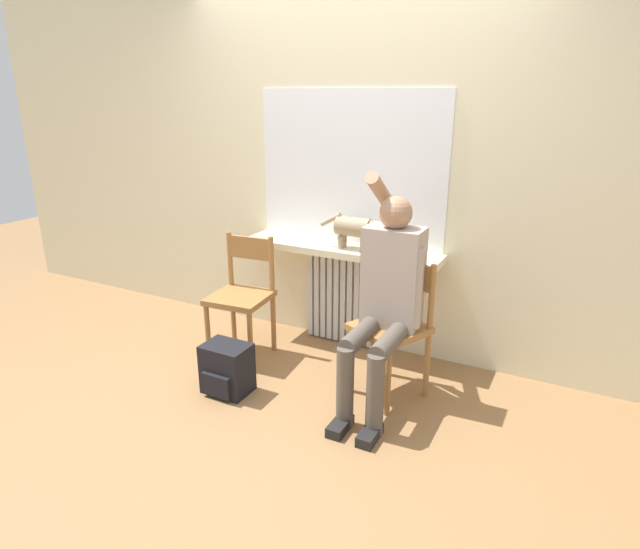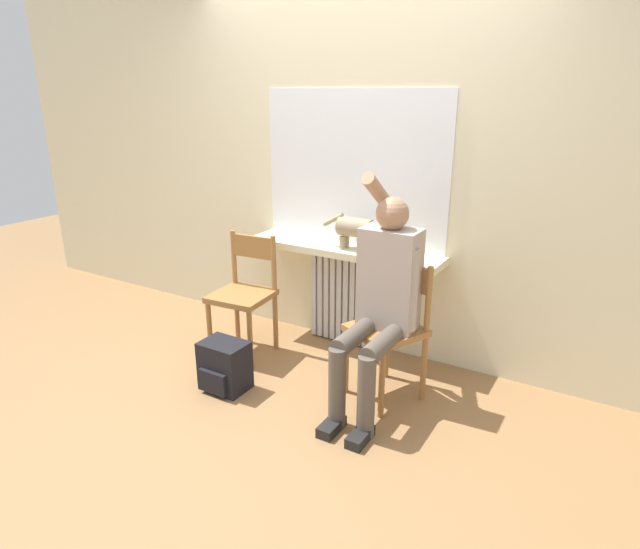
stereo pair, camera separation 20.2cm
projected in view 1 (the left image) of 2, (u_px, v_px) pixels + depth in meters
The scene contains 10 objects.
ground_plane at pixel (261, 418), 3.13m from camera, with size 12.00×12.00×0.00m, color olive.
wall_with_window at pixel (352, 161), 3.73m from camera, with size 7.00×0.06×2.70m.
radiator at pixel (345, 297), 3.98m from camera, with size 0.60×0.08×0.73m.
windowsill at pixel (340, 250), 3.77m from camera, with size 1.45×0.29×0.05m.
window_glass at pixel (350, 168), 3.71m from camera, with size 1.40×0.01×1.06m.
chair_left at pixel (242, 294), 3.76m from camera, with size 0.42×0.42×0.86m.
chair_right at pixel (394, 325), 3.26m from camera, with size 0.51×0.51×0.86m.
person at pixel (386, 294), 3.10m from camera, with size 0.36×1.00×1.40m.
cat at pixel (355, 228), 3.64m from camera, with size 0.44×0.13×0.25m.
backpack at pixel (227, 369), 3.36m from camera, with size 0.29×0.24×0.32m.
Camera 1 is at (1.55, -2.23, 1.81)m, focal length 30.00 mm.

